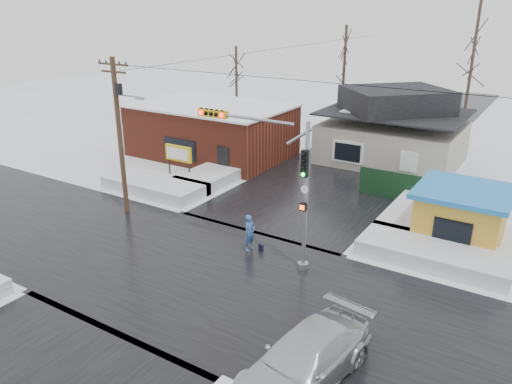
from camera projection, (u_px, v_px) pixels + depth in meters
The scene contains 20 objects.
ground at pixel (196, 273), 23.00m from camera, with size 120.00×120.00×0.00m, color white.
road_ns at pixel (196, 273), 23.00m from camera, with size 10.00×120.00×0.02m, color black.
road_ew at pixel (196, 273), 23.00m from camera, with size 120.00×10.00×0.02m, color black.
snowbank_nw at pixel (155, 186), 32.89m from camera, with size 7.00×3.00×0.80m, color white.
snowbank_ne at pixel (434, 254), 23.93m from camera, with size 7.00×3.00×0.80m, color white.
snowbank_nside_w at pixel (224, 171), 35.86m from camera, with size 3.00×8.00×0.80m, color white.
snowbank_nside_e at pixel (420, 211), 28.88m from camera, with size 3.00×8.00×0.80m, color white.
traffic_signal at pixel (275, 171), 22.54m from camera, with size 6.05×0.68×7.00m.
utility_pole at pixel (120, 128), 27.92m from camera, with size 3.15×0.44×9.00m.
brick_building at pixel (212, 130), 40.42m from camera, with size 12.20×8.20×4.12m.
marquee_sign at pixel (178, 155), 34.33m from camera, with size 2.20×0.21×2.55m.
house at pixel (393, 129), 38.51m from camera, with size 10.40×8.40×5.76m.
kiosk at pixel (461, 215), 25.67m from camera, with size 4.60×4.60×2.88m.
fence at pixel (422, 191), 30.54m from camera, with size 8.00×0.12×1.80m, color black.
tree_far_left at pixel (345, 50), 42.79m from camera, with size 3.00×3.00×10.00m.
tree_far_mid at pixel (476, 33), 38.83m from camera, with size 3.00×3.00×12.00m.
tree_far_west at pixel (236, 64), 46.75m from camera, with size 3.00×3.00×8.00m.
pedestrian at pixel (250, 233), 24.84m from camera, with size 0.68×0.45×1.87m, color #3A60A3.
car at pixel (305, 360), 16.13m from camera, with size 2.34×5.76×1.67m, color silver.
shopping_bag at pixel (261, 248), 24.98m from camera, with size 0.28×0.12×0.35m, color black.
Camera 1 is at (13.11, -15.63, 11.61)m, focal length 35.00 mm.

